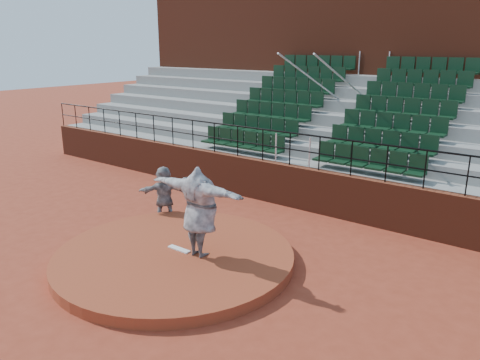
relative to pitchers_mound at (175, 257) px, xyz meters
The scene contains 9 objects.
ground 0.12m from the pitchers_mound, ahead, with size 90.00×90.00×0.00m, color maroon.
pitchers_mound is the anchor object (origin of this frame).
pitching_rubber 0.21m from the pitchers_mound, 90.00° to the left, with size 0.60×0.15×0.03m, color white.
boundary_wall 5.03m from the pitchers_mound, 90.00° to the left, with size 24.00×0.30×1.30m, color maroon.
wall_railing 5.35m from the pitchers_mound, 90.00° to the left, with size 24.04×0.05×1.03m.
seating_deck 8.75m from the pitchers_mound, 90.00° to the left, with size 24.00×5.97×4.63m.
press_box_facade 13.06m from the pitchers_mound, 90.00° to the left, with size 24.00×3.00×7.10m, color maroon.
pitcher 1.32m from the pitchers_mound, 23.78° to the left, with size 2.55×0.69×2.08m, color black.
fielder 2.92m from the pitchers_mound, 140.36° to the left, with size 1.46×0.46×1.57m, color black.
Camera 1 is at (7.19, -6.95, 4.85)m, focal length 35.00 mm.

